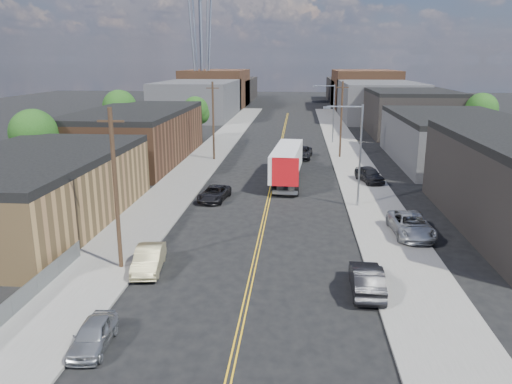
% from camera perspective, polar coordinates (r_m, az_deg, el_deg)
% --- Properties ---
extents(ground, '(260.00, 260.00, 0.00)m').
position_cam_1_polar(ground, '(79.09, 2.90, 5.66)').
color(ground, black).
rests_on(ground, ground).
extents(centerline, '(0.32, 120.00, 0.01)m').
position_cam_1_polar(centerline, '(64.33, 2.43, 3.54)').
color(centerline, gold).
rests_on(centerline, ground).
extents(sidewalk_left, '(5.00, 140.00, 0.15)m').
position_cam_1_polar(sidewalk_left, '(65.40, -5.93, 3.72)').
color(sidewalk_left, slate).
rests_on(sidewalk_left, ground).
extents(sidewalk_right, '(5.00, 140.00, 0.15)m').
position_cam_1_polar(sidewalk_right, '(64.63, 10.89, 3.40)').
color(sidewalk_right, slate).
rests_on(sidewalk_right, ground).
extents(warehouse_tan, '(12.00, 22.00, 5.60)m').
position_cam_1_polar(warehouse_tan, '(42.65, -24.21, 0.22)').
color(warehouse_tan, olive).
rests_on(warehouse_tan, ground).
extents(warehouse_brown, '(12.00, 26.00, 6.60)m').
position_cam_1_polar(warehouse_brown, '(66.02, -13.48, 6.34)').
color(warehouse_brown, '#4D301E').
rests_on(warehouse_brown, ground).
extents(industrial_right_b, '(14.00, 24.00, 6.10)m').
position_cam_1_polar(industrial_right_b, '(67.58, 21.57, 5.69)').
color(industrial_right_b, '#343437').
rests_on(industrial_right_b, ground).
extents(industrial_right_c, '(14.00, 22.00, 7.60)m').
position_cam_1_polar(industrial_right_c, '(92.52, 17.12, 8.75)').
color(industrial_right_c, black).
rests_on(industrial_right_c, ground).
extents(skyline_left_a, '(16.00, 30.00, 8.00)m').
position_cam_1_polar(skyline_left_a, '(115.59, -6.56, 10.49)').
color(skyline_left_a, '#343437').
rests_on(skyline_left_a, ground).
extents(skyline_right_a, '(16.00, 30.00, 8.00)m').
position_cam_1_polar(skyline_right_a, '(114.69, 13.77, 10.14)').
color(skyline_right_a, '#343437').
rests_on(skyline_right_a, ground).
extents(skyline_left_b, '(16.00, 26.00, 10.00)m').
position_cam_1_polar(skyline_left_b, '(140.08, -4.55, 11.70)').
color(skyline_left_b, '#4D301E').
rests_on(skyline_left_b, ground).
extents(skyline_right_b, '(16.00, 26.00, 10.00)m').
position_cam_1_polar(skyline_right_b, '(139.33, 12.25, 11.40)').
color(skyline_right_b, '#4D301E').
rests_on(skyline_right_b, ground).
extents(skyline_left_c, '(16.00, 40.00, 7.00)m').
position_cam_1_polar(skyline_left_c, '(159.90, -3.36, 11.57)').
color(skyline_left_c, black).
rests_on(skyline_left_c, ground).
extents(skyline_right_c, '(16.00, 40.00, 7.00)m').
position_cam_1_polar(skyline_right_c, '(159.25, 11.32, 11.30)').
color(skyline_right_c, black).
rests_on(skyline_right_c, ground).
extents(streetlight_near, '(3.39, 0.25, 9.00)m').
position_cam_1_polar(streetlight_near, '(43.93, 11.34, 5.02)').
color(streetlight_near, gray).
rests_on(streetlight_near, ground).
extents(streetlight_far, '(3.39, 0.25, 9.00)m').
position_cam_1_polar(streetlight_far, '(78.53, 8.58, 9.37)').
color(streetlight_far, gray).
rests_on(streetlight_far, ground).
extents(utility_pole_left_near, '(1.60, 0.26, 10.00)m').
position_cam_1_polar(utility_pole_left_near, '(30.96, -15.75, 0.31)').
color(utility_pole_left_near, black).
rests_on(utility_pole_left_near, ground).
extents(utility_pole_left_far, '(1.60, 0.26, 10.00)m').
position_cam_1_polar(utility_pole_left_far, '(64.39, -4.90, 8.14)').
color(utility_pole_left_far, black).
rests_on(utility_pole_left_far, ground).
extents(utility_pole_right, '(1.60, 0.26, 10.00)m').
position_cam_1_polar(utility_pole_right, '(66.69, 9.72, 8.21)').
color(utility_pole_right, black).
rests_on(utility_pole_right, ground).
extents(chainlink_fence, '(0.05, 16.00, 1.22)m').
position_cam_1_polar(chainlink_fence, '(28.38, -26.13, -11.70)').
color(chainlink_fence, slate).
rests_on(chainlink_fence, ground).
extents(tree_left_near, '(4.85, 4.76, 7.91)m').
position_cam_1_polar(tree_left_near, '(55.38, -23.99, 5.86)').
color(tree_left_near, black).
rests_on(tree_left_near, ground).
extents(tree_left_mid, '(5.10, 5.04, 8.37)m').
position_cam_1_polar(tree_left_mid, '(78.03, -15.27, 9.10)').
color(tree_left_mid, black).
rests_on(tree_left_mid, ground).
extents(tree_left_far, '(4.35, 4.20, 6.97)m').
position_cam_1_polar(tree_left_far, '(82.12, -6.90, 9.13)').
color(tree_left_far, black).
rests_on(tree_left_far, ground).
extents(tree_right_far, '(4.85, 4.76, 7.91)m').
position_cam_1_polar(tree_right_far, '(83.05, 24.40, 8.42)').
color(tree_right_far, black).
rests_on(tree_right_far, ground).
extents(semi_truck, '(3.29, 14.86, 3.85)m').
position_cam_1_polar(semi_truck, '(53.70, 3.57, 3.64)').
color(semi_truck, '#BDBDBD').
rests_on(semi_truck, ground).
extents(car_left_a, '(1.75, 3.84, 1.28)m').
position_cam_1_polar(car_left_a, '(24.49, -18.10, -15.23)').
color(car_left_a, '#9A9C9E').
rests_on(car_left_a, ground).
extents(car_left_b, '(2.13, 4.67, 1.49)m').
position_cam_1_polar(car_left_b, '(31.68, -12.16, -7.51)').
color(car_left_b, tan).
rests_on(car_left_b, ground).
extents(car_left_c, '(2.83, 5.04, 1.33)m').
position_cam_1_polar(car_left_c, '(46.25, -4.79, -0.17)').
color(car_left_c, black).
rests_on(car_left_c, ground).
extents(car_right_oncoming, '(1.80, 4.85, 1.59)m').
position_cam_1_polar(car_right_oncoming, '(28.87, 12.54, -9.70)').
color(car_right_oncoming, black).
rests_on(car_right_oncoming, ground).
extents(car_right_lot_a, '(2.87, 5.86, 1.60)m').
position_cam_1_polar(car_right_lot_a, '(38.25, 17.30, -3.60)').
color(car_right_lot_a, '#A2A5A7').
rests_on(car_right_lot_a, sidewalk_right).
extents(car_right_lot_c, '(3.06, 5.03, 1.60)m').
position_cam_1_polar(car_right_lot_c, '(53.86, 12.83, 1.97)').
color(car_right_lot_c, black).
rests_on(car_right_lot_c, sidewalk_right).
extents(car_ahead_truck, '(3.16, 5.88, 1.57)m').
position_cam_1_polar(car_ahead_truck, '(66.22, 5.19, 4.51)').
color(car_ahead_truck, black).
rests_on(car_ahead_truck, ground).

